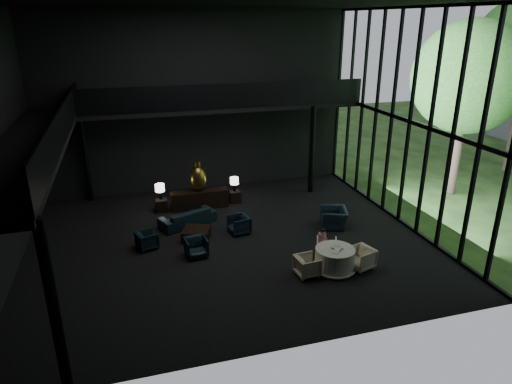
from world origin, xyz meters
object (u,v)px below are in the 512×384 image
object	(u,v)px
sofa	(187,214)
dining_table	(334,261)
table_lamp_right	(234,181)
lounge_armchair_west	(147,240)
table_lamp_left	(160,188)
dining_chair_east	(361,257)
lounge_armchair_south	(196,247)
dining_chair_west	(307,266)
console	(199,199)
side_table_left	(161,205)
dining_chair_north	(326,248)
window_armchair	(334,215)
child	(322,236)
coffee_table	(196,234)
lounge_armchair_east	(239,224)
bronze_urn	(198,178)
side_table_right	(235,196)

from	to	relation	value
sofa	dining_table	distance (m)	6.22
table_lamp_right	lounge_armchair_west	xyz separation A→B (m)	(-3.98, -3.41, -0.65)
sofa	table_lamp_left	bearing A→B (deg)	-85.85
dining_chair_east	lounge_armchair_west	bearing A→B (deg)	-133.49
lounge_armchair_south	dining_chair_west	bearing A→B (deg)	-40.45
console	dining_chair_west	bearing A→B (deg)	-70.03
side_table_left	dining_chair_north	world-z (taller)	dining_chair_north
window_armchair	child	xyz separation A→B (m)	(-1.43, -2.07, 0.25)
lounge_armchair_west	dining_chair_west	size ratio (longest dim) A/B	0.90
dining_chair_north	window_armchair	bearing A→B (deg)	-97.37
console	side_table_left	distance (m)	1.61
table_lamp_right	lounge_armchair_west	size ratio (longest dim) A/B	1.03
table_lamp_right	dining_chair_north	world-z (taller)	table_lamp_right
table_lamp_right	lounge_armchair_west	world-z (taller)	table_lamp_right
lounge_armchair_west	dining_chair_west	distance (m)	5.71
table_lamp_right	sofa	world-z (taller)	table_lamp_right
side_table_left	table_lamp_left	xyz separation A→B (m)	(0.00, 0.09, 0.73)
console	lounge_armchair_south	xyz separation A→B (m)	(-0.82, -4.20, -0.04)
table_lamp_right	coffee_table	world-z (taller)	table_lamp_right
side_table_left	dining_table	size ratio (longest dim) A/B	0.37
console	lounge_armchair_east	xyz separation A→B (m)	(1.01, -2.85, -0.03)
lounge_armchair_west	dining_chair_west	xyz separation A→B (m)	(4.70, -3.25, 0.03)
bronze_urn	window_armchair	bearing A→B (deg)	-35.69
lounge_armchair_east	child	size ratio (longest dim) A/B	1.23
dining_table	dining_chair_west	size ratio (longest dim) A/B	2.13
child	sofa	bearing A→B (deg)	-43.39
dining_table	sofa	bearing A→B (deg)	130.28
dining_chair_north	side_table_left	bearing A→B (deg)	-24.02
sofa	lounge_armchair_west	world-z (taller)	sofa
lounge_armchair_south	window_armchair	bearing A→B (deg)	3.81
coffee_table	dining_chair_north	xyz separation A→B (m)	(4.03, -2.48, 0.10)
sofa	bronze_urn	bearing A→B (deg)	-136.27
lounge_armchair_east	window_armchair	world-z (taller)	window_armchair
side_table_right	dining_table	world-z (taller)	dining_table
console	child	distance (m)	6.28
side_table_left	dining_chair_west	bearing A→B (deg)	-58.75
coffee_table	side_table_right	bearing A→B (deg)	55.08
bronze_urn	side_table_right	distance (m)	1.93
sofa	side_table_left	bearing A→B (deg)	-84.67
console	side_table_right	world-z (taller)	console
dining_table	dining_chair_north	world-z (taller)	dining_table
side_table_left	side_table_right	size ratio (longest dim) A/B	1.03
sofa	lounge_armchair_south	size ratio (longest dim) A/B	3.38
console	dining_chair_west	distance (m)	6.79
side_table_left	dining_chair_west	size ratio (longest dim) A/B	0.78
dining_chair_north	dining_chair_west	world-z (taller)	dining_chair_west
lounge_armchair_west	dining_table	bearing A→B (deg)	-137.09
console	lounge_armchair_east	size ratio (longest dim) A/B	3.39
bronze_urn	dining_chair_north	size ratio (longest dim) A/B	2.10
dining_chair_north	console	bearing A→B (deg)	-34.19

